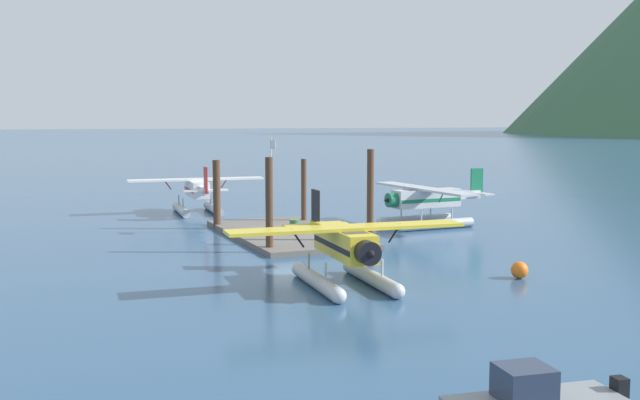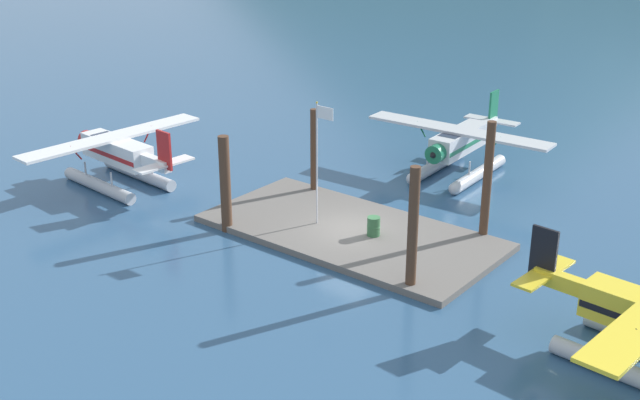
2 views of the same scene
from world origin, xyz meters
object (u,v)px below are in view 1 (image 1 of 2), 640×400
(fuel_drum, at_px, (294,227))
(mooring_buoy, at_px, (519,270))
(flagpole, at_px, (272,172))
(seaplane_white_port_aft, at_px, (197,193))
(seaplane_yellow_stbd_aft, at_px, (345,251))
(seaplane_silver_bow_centre, at_px, (426,204))

(fuel_drum, distance_m, mooring_buoy, 15.51)
(flagpole, relative_size, seaplane_white_port_aft, 0.55)
(flagpole, height_order, seaplane_yellow_stbd_aft, flagpole)
(seaplane_white_port_aft, bearing_deg, flagpole, 9.72)
(flagpole, relative_size, seaplane_silver_bow_centre, 0.55)
(mooring_buoy, distance_m, seaplane_silver_bow_centre, 16.63)
(flagpole, relative_size, mooring_buoy, 7.40)
(mooring_buoy, relative_size, seaplane_silver_bow_centre, 0.07)
(mooring_buoy, bearing_deg, seaplane_silver_bow_centre, 164.01)
(fuel_drum, relative_size, seaplane_yellow_stbd_aft, 0.08)
(fuel_drum, distance_m, seaplane_yellow_stbd_aft, 13.28)
(seaplane_silver_bow_centre, height_order, seaplane_yellow_stbd_aft, same)
(mooring_buoy, height_order, seaplane_silver_bow_centre, seaplane_silver_bow_centre)
(flagpole, distance_m, seaplane_silver_bow_centre, 10.84)
(seaplane_white_port_aft, xyz_separation_m, seaplane_yellow_stbd_aft, (27.60, -0.06, 0.00))
(seaplane_yellow_stbd_aft, bearing_deg, seaplane_white_port_aft, 179.88)
(flagpole, distance_m, mooring_buoy, 18.56)
(fuel_drum, bearing_deg, seaplane_silver_bow_centre, 98.11)
(fuel_drum, height_order, seaplane_white_port_aft, seaplane_white_port_aft)
(seaplane_white_port_aft, xyz_separation_m, seaplane_silver_bow_centre, (13.18, 12.54, 0.00))
(seaplane_white_port_aft, bearing_deg, mooring_buoy, 15.31)
(seaplane_white_port_aft, height_order, seaplane_yellow_stbd_aft, same)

